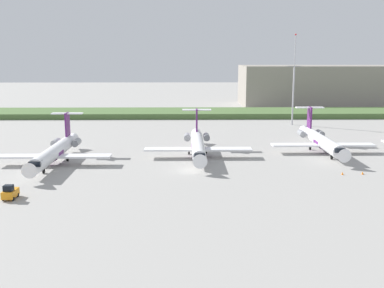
% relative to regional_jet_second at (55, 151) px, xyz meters
% --- Properties ---
extents(ground_plane, '(500.00, 500.00, 0.00)m').
position_rel_regional_jet_second_xyz_m(ground_plane, '(27.60, 23.53, -2.54)').
color(ground_plane, '#9E9B96').
extents(grass_berm, '(320.00, 20.00, 1.89)m').
position_rel_regional_jet_second_xyz_m(grass_berm, '(27.60, 72.91, -1.59)').
color(grass_berm, '#4C6B38').
rests_on(grass_berm, ground).
extents(regional_jet_second, '(22.81, 31.00, 9.00)m').
position_rel_regional_jet_second_xyz_m(regional_jet_second, '(0.00, 0.00, 0.00)').
color(regional_jet_second, white).
rests_on(regional_jet_second, ground).
extents(regional_jet_third, '(22.81, 31.00, 9.00)m').
position_rel_regional_jet_second_xyz_m(regional_jet_third, '(28.87, 6.41, 0.00)').
color(regional_jet_third, white).
rests_on(regional_jet_third, ground).
extents(regional_jet_fourth, '(22.81, 31.00, 9.00)m').
position_rel_regional_jet_second_xyz_m(regional_jet_fourth, '(56.87, 10.79, 0.00)').
color(regional_jet_fourth, white).
rests_on(regional_jet_fourth, ground).
extents(antenna_mast, '(4.40, 0.50, 27.80)m').
position_rel_regional_jet_second_xyz_m(antenna_mast, '(59.56, 50.83, 8.92)').
color(antenna_mast, '#B2B2B7').
rests_on(antenna_mast, ground).
extents(distant_hangar, '(67.53, 29.00, 16.99)m').
position_rel_regional_jet_second_xyz_m(distant_hangar, '(84.29, 107.60, 5.96)').
color(distant_hangar, gray).
rests_on(distant_hangar, ground).
extents(baggage_tug, '(1.72, 3.20, 2.30)m').
position_rel_regional_jet_second_xyz_m(baggage_tug, '(-0.47, -23.14, -1.53)').
color(baggage_tug, orange).
rests_on(baggage_tug, ground).
extents(safety_cone_front_marker, '(0.44, 0.44, 0.55)m').
position_rel_regional_jet_second_xyz_m(safety_cone_front_marker, '(54.95, -9.68, -2.26)').
color(safety_cone_front_marker, orange).
rests_on(safety_cone_front_marker, ground).
extents(safety_cone_mid_marker, '(0.44, 0.44, 0.55)m').
position_rel_regional_jet_second_xyz_m(safety_cone_mid_marker, '(58.75, -9.45, -2.26)').
color(safety_cone_mid_marker, orange).
rests_on(safety_cone_mid_marker, ground).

